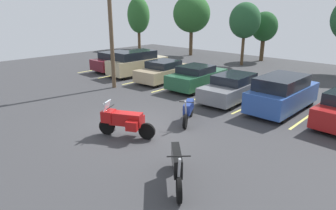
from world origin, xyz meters
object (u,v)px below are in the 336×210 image
motorcycle_touring (124,120)px  car_green (197,77)px  car_champagne (137,63)px  motorcycle_second (188,110)px  car_tan (164,71)px  car_grey (234,87)px  car_maroon (118,61)px  motorcycle_third (177,166)px  car_blue (282,93)px  utility_pole (110,19)px

motorcycle_touring → car_green: (-2.51, 7.83, 0.05)m
motorcycle_touring → car_champagne: car_champagne is taller
motorcycle_second → car_green: 5.93m
car_tan → car_grey: size_ratio=0.92×
car_champagne → car_green: 5.77m
motorcycle_touring → motorcycle_second: size_ratio=1.10×
car_maroon → car_grey: size_ratio=0.87×
motorcycle_second → car_maroon: bearing=156.6°
motorcycle_second → car_maroon: car_maroon is taller
motorcycle_third → car_maroon: 17.00m
car_green → car_grey: size_ratio=0.89×
motorcycle_third → car_blue: bearing=93.8°
motorcycle_third → utility_pole: 12.15m
car_maroon → car_green: bearing=-0.7°
motorcycle_third → car_grey: bearing=111.1°
motorcycle_third → utility_pole: size_ratio=0.22×
motorcycle_touring → car_tan: size_ratio=0.47×
car_maroon → car_blue: car_blue is taller
motorcycle_second → car_grey: size_ratio=0.40×
car_green → utility_pole: utility_pole is taller
car_maroon → car_green: car_maroon is taller
motorcycle_third → car_green: (-6.24, 8.92, 0.13)m
utility_pole → car_green: bearing=40.9°
motorcycle_touring → car_green: size_ratio=0.49×
car_blue → car_maroon: bearing=177.3°
car_champagne → utility_pole: bearing=-63.0°
car_grey → utility_pole: bearing=-157.3°
car_maroon → car_green: 8.18m
car_maroon → utility_pole: bearing=-40.3°
car_green → motorcycle_second: bearing=-55.7°
motorcycle_touring → car_maroon: car_maroon is taller
car_grey → motorcycle_second: bearing=-85.4°
motorcycle_touring → motorcycle_second: 3.05m
car_blue → utility_pole: utility_pole is taller
utility_pole → car_grey: bearing=22.7°
car_green → car_blue: car_blue is taller
utility_pole → motorcycle_touring: bearing=-34.0°
car_green → car_blue: bearing=-5.7°
motorcycle_second → car_maroon: 12.56m
car_maroon → utility_pole: utility_pole is taller
motorcycle_second → car_champagne: car_champagne is taller
car_blue → car_grey: bearing=179.2°
car_maroon → car_green: size_ratio=0.98×
motorcycle_touring → motorcycle_third: size_ratio=1.21×
motorcycle_third → car_maroon: bearing=148.0°
car_maroon → car_tan: 5.30m
car_champagne → car_tan: size_ratio=1.05×
motorcycle_third → motorcycle_second: bearing=125.7°
motorcycle_third → car_blue: 8.38m
car_grey → utility_pole: size_ratio=0.61×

